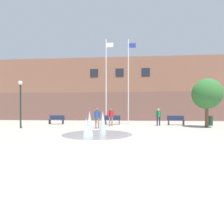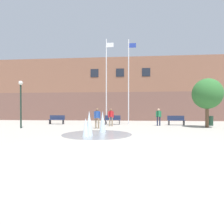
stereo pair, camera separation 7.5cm
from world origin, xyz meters
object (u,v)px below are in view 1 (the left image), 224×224
at_px(trash_can, 209,121).
at_px(adult_watching, 97,117).
at_px(park_bench_near_trashcan, 112,120).
at_px(flagpole_left, 106,79).
at_px(park_bench_far_left, 57,119).
at_px(street_tree_near_building, 207,94).
at_px(park_bench_far_right, 176,120).
at_px(lamp_post_left_lane, 21,97).
at_px(flagpole_right, 129,79).
at_px(adult_near_bench, 158,116).
at_px(adult_in_red, 111,116).

bearing_deg(trash_can, adult_watching, -161.04).
height_order(park_bench_near_trashcan, flagpole_left, flagpole_left).
bearing_deg(park_bench_far_left, park_bench_near_trashcan, 0.73).
bearing_deg(trash_can, street_tree_near_building, -119.78).
height_order(park_bench_far_right, adult_watching, adult_watching).
bearing_deg(lamp_post_left_lane, flagpole_left, 35.82).
bearing_deg(park_bench_far_right, flagpole_right, 172.01).
bearing_deg(flagpole_left, adult_near_bench, -16.02).
xyz_separation_m(flagpole_right, lamp_post_left_lane, (-8.69, -4.62, -2.10)).
relative_size(park_bench_near_trashcan, park_bench_far_right, 1.00).
xyz_separation_m(park_bench_far_left, park_bench_near_trashcan, (5.77, 0.07, 0.00)).
bearing_deg(lamp_post_left_lane, adult_in_red, 17.83).
relative_size(park_bench_far_left, flagpole_left, 0.18).
bearing_deg(adult_in_red, flagpole_right, 118.82).
bearing_deg(park_bench_far_left, lamp_post_left_lane, -107.13).
relative_size(flagpole_right, lamp_post_left_lane, 2.29).
bearing_deg(adult_watching, park_bench_far_right, -16.37).
xyz_separation_m(park_bench_near_trashcan, street_tree_near_building, (8.07, -2.49, 2.32)).
distance_m(adult_watching, lamp_post_left_lane, 6.35).
bearing_deg(park_bench_near_trashcan, adult_in_red, -89.61).
height_order(flagpole_left, flagpole_right, flagpole_left).
height_order(trash_can, street_tree_near_building, street_tree_near_building).
bearing_deg(park_bench_far_right, park_bench_far_left, 179.25).
distance_m(park_bench_near_trashcan, lamp_post_left_lane, 8.45).
xyz_separation_m(park_bench_far_left, street_tree_near_building, (13.84, -2.41, 2.32)).
xyz_separation_m(flagpole_left, lamp_post_left_lane, (-6.40, -4.62, -2.16)).
height_order(park_bench_far_right, adult_in_red, adult_in_red).
relative_size(park_bench_near_trashcan, flagpole_left, 0.18).
xyz_separation_m(park_bench_far_left, adult_in_red, (5.79, -1.87, 0.45)).
bearing_deg(trash_can, adult_near_bench, -173.63).
bearing_deg(adult_in_red, adult_watching, -50.52).
bearing_deg(flagpole_left, adult_watching, -93.19).
bearing_deg(adult_in_red, adult_near_bench, 75.22).
distance_m(park_bench_near_trashcan, trash_can, 9.22).
height_order(park_bench_near_trashcan, lamp_post_left_lane, lamp_post_left_lane).
xyz_separation_m(adult_watching, flagpole_left, (0.24, 4.38, 3.71)).
distance_m(park_bench_far_right, street_tree_near_building, 3.74).
height_order(flagpole_left, trash_can, flagpole_left).
relative_size(park_bench_far_left, park_bench_near_trashcan, 1.00).
distance_m(trash_can, street_tree_near_building, 3.28).
height_order(park_bench_far_left, street_tree_near_building, street_tree_near_building).
bearing_deg(adult_near_bench, lamp_post_left_lane, 83.23).
distance_m(park_bench_far_right, adult_near_bench, 2.03).
relative_size(park_bench_near_trashcan, adult_near_bench, 1.01).
distance_m(park_bench_near_trashcan, adult_in_red, 1.99).
height_order(adult_in_red, lamp_post_left_lane, lamp_post_left_lane).
distance_m(adult_near_bench, flagpole_left, 6.42).
relative_size(adult_near_bench, trash_can, 1.77).
bearing_deg(adult_in_red, park_bench_far_left, -134.32).
relative_size(adult_watching, lamp_post_left_lane, 0.42).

